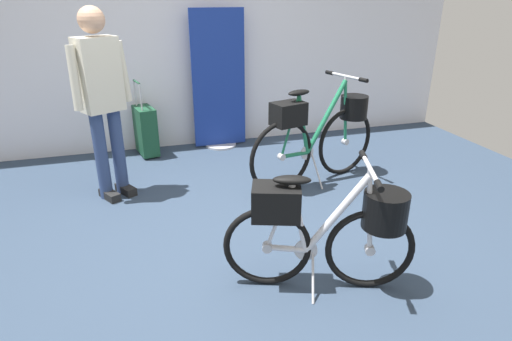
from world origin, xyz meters
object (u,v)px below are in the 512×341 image
object	(u,v)px
display_bike_left	(320,131)
visitor_near_wall	(102,95)
folding_bike_foreground	(328,225)
floor_banner_stand	(219,88)
rolling_suitcase	(146,130)

from	to	relation	value
display_bike_left	visitor_near_wall	distance (m)	1.93
folding_bike_foreground	display_bike_left	world-z (taller)	display_bike_left
folding_bike_foreground	display_bike_left	xyz separation A→B (m)	(0.62, 1.49, 0.07)
floor_banner_stand	visitor_near_wall	bearing A→B (deg)	-139.38
visitor_near_wall	floor_banner_stand	bearing A→B (deg)	40.62
display_bike_left	visitor_near_wall	size ratio (longest dim) A/B	0.87
floor_banner_stand	visitor_near_wall	xyz separation A→B (m)	(-1.20, -1.03, 0.23)
floor_banner_stand	visitor_near_wall	distance (m)	1.59
visitor_near_wall	rolling_suitcase	distance (m)	1.20
floor_banner_stand	rolling_suitcase	xyz separation A→B (m)	(-0.85, -0.06, -0.40)
floor_banner_stand	display_bike_left	xyz separation A→B (m)	(0.68, -1.27, -0.19)
folding_bike_foreground	display_bike_left	size ratio (longest dim) A/B	0.79
folding_bike_foreground	visitor_near_wall	world-z (taller)	visitor_near_wall
display_bike_left	rolling_suitcase	distance (m)	1.96
floor_banner_stand	rolling_suitcase	size ratio (longest dim) A/B	1.86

